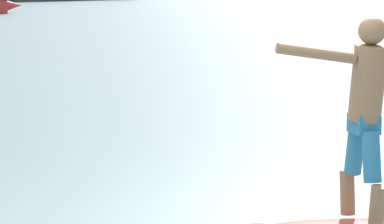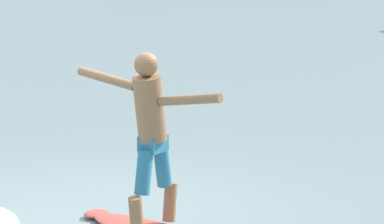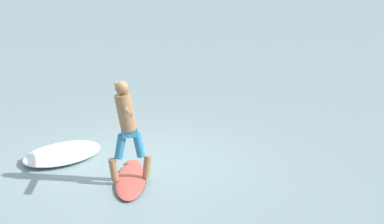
# 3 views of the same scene
# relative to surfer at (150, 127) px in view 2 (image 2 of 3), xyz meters

# --- Properties ---
(ground_plane) EXTENTS (200.00, 200.00, 0.00)m
(ground_plane) POSITION_rel_surfer_xyz_m (-0.76, 0.60, -1.13)
(ground_plane) COLOR gray
(surfer) EXTENTS (1.54, 0.85, 1.78)m
(surfer) POSITION_rel_surfer_xyz_m (0.00, 0.00, 0.00)
(surfer) COLOR #946B46
(surfer) RESTS_ON surfboard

